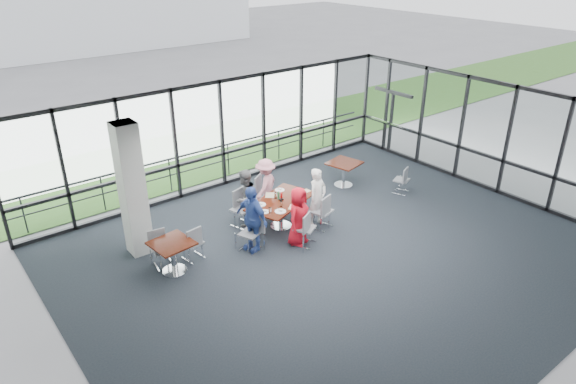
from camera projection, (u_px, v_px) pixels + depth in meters
floor at (337, 254)px, 12.15m from camera, size 12.00×10.00×0.02m
ceiling at (344, 124)px, 10.75m from camera, size 12.00×10.00×0.04m
wall_left at (64, 295)px, 8.10m from camera, size 0.10×10.00×3.20m
wall_front at (564, 303)px, 7.92m from camera, size 12.00×0.10×3.20m
curtain_wall_back at (222, 134)px, 14.98m from camera, size 12.00×0.10×3.20m
curtain_wall_right at (491, 137)px, 14.80m from camera, size 0.10×10.00×3.20m
exit_door at (391, 123)px, 17.69m from camera, size 0.12×1.60×2.10m
structural_column at (132, 190)px, 11.56m from camera, size 0.50×0.50×3.20m
apron at (154, 140)px, 19.22m from camera, size 80.00×70.00×0.02m
grass_strip at (179, 155)px, 17.80m from camera, size 80.00×5.00×0.01m
hangar_main at (65, 2)px, 35.69m from camera, size 24.00×10.00×6.00m
guard_rail at (214, 163)px, 15.89m from camera, size 12.00×0.06×0.06m
main_table at (281, 205)px, 13.05m from camera, size 2.10×1.59×0.75m
side_table_left at (172, 247)px, 11.20m from camera, size 0.92×0.92×0.75m
side_table_right at (344, 166)px, 15.31m from camera, size 1.04×1.04×0.75m
diner_near_left at (298, 216)px, 12.24m from camera, size 0.86×0.73×1.49m
diner_near_right at (317, 197)px, 13.07m from camera, size 0.63×0.50×1.56m
diner_far_left at (245, 198)px, 13.10m from camera, size 0.86×0.75×1.52m
diner_far_right at (266, 186)px, 13.79m from camera, size 1.09×0.91×1.50m
diner_end at (252, 219)px, 11.98m from camera, size 0.67×1.04×1.64m
chair_main_nl at (305, 228)px, 12.31m from camera, size 0.60×0.60×0.91m
chair_main_nr at (322, 211)px, 13.05m from camera, size 0.58×0.58×0.95m
chair_main_fl at (241, 209)px, 13.17m from camera, size 0.56×0.56×0.93m
chair_main_fr at (259, 196)px, 13.87m from camera, size 0.63×0.63×0.94m
chair_main_end at (250, 234)px, 12.11m from camera, size 0.56×0.56×0.88m
chair_spare_la at (192, 243)px, 11.77m from camera, size 0.47×0.47×0.86m
chair_spare_lb at (163, 250)px, 11.50m from camera, size 0.47×0.47×0.85m
chair_spare_r at (402, 180)px, 14.94m from camera, size 0.52×0.52×0.82m
plate_nl at (280, 211)px, 12.44m from camera, size 0.28×0.28×0.01m
plate_nr at (301, 195)px, 13.25m from camera, size 0.28×0.28×0.01m
plate_fl at (261, 205)px, 12.77m from camera, size 0.27×0.27×0.01m
plate_fr at (280, 190)px, 13.52m from camera, size 0.25×0.25×0.01m
plate_end at (265, 212)px, 12.42m from camera, size 0.24×0.24×0.01m
tumbler_a at (281, 204)px, 12.67m from camera, size 0.07×0.07×0.13m
tumbler_b at (295, 195)px, 13.10m from camera, size 0.07×0.07×0.14m
tumbler_c at (276, 196)px, 13.09m from camera, size 0.07×0.07×0.14m
tumbler_d at (270, 210)px, 12.37m from camera, size 0.07×0.07×0.14m
menu_a at (293, 207)px, 12.65m from camera, size 0.34×0.32×0.00m
menu_b at (305, 191)px, 13.47m from camera, size 0.27×0.19×0.00m
menu_c at (270, 195)px, 13.26m from camera, size 0.38×0.39×0.00m
condiment_caddy at (281, 200)px, 12.99m from camera, size 0.10×0.07×0.04m
ketchup_bottle at (281, 196)px, 13.02m from camera, size 0.06×0.06×0.18m
green_bottle at (278, 195)px, 13.03m from camera, size 0.05×0.05×0.20m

